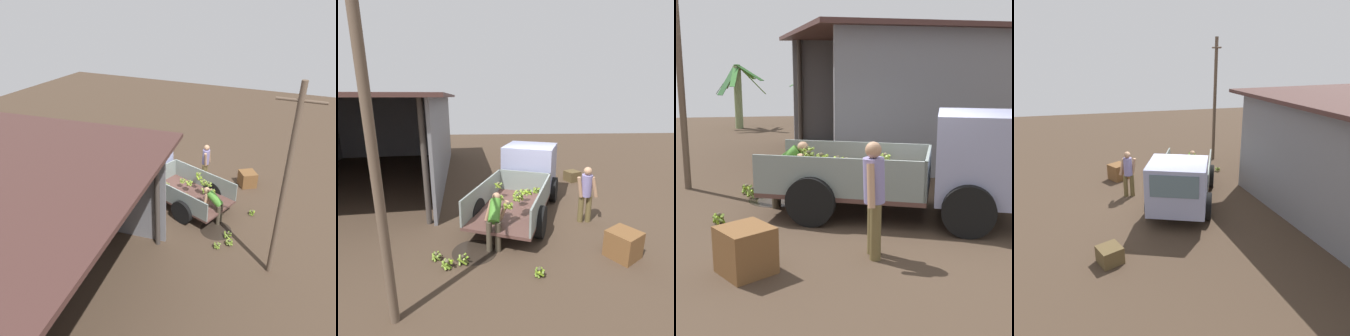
{
  "view_description": "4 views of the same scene",
  "coord_description": "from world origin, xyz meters",
  "views": [
    {
      "loc": [
        -4.42,
        10.46,
        7.19
      ],
      "look_at": [
        -0.08,
        0.43,
        1.37
      ],
      "focal_mm": 35.0,
      "sensor_mm": 36.0,
      "label": 1
    },
    {
      "loc": [
        -7.93,
        1.15,
        3.58
      ],
      "look_at": [
        0.12,
        0.72,
        1.38
      ],
      "focal_mm": 28.0,
      "sensor_mm": 36.0,
      "label": 2
    },
    {
      "loc": [
        -2.27,
        -7.74,
        2.7
      ],
      "look_at": [
        -1.14,
        0.34,
        0.9
      ],
      "focal_mm": 50.0,
      "sensor_mm": 36.0,
      "label": 3
    },
    {
      "loc": [
        10.07,
        -2.21,
        5.04
      ],
      "look_at": [
        -0.44,
        0.31,
        1.11
      ],
      "focal_mm": 35.0,
      "sensor_mm": 36.0,
      "label": 4
    }
  ],
  "objects": [
    {
      "name": "banana_bunch_on_ground_2",
      "position": [
        -3.35,
        0.21,
        0.11
      ],
      "size": [
        0.23,
        0.22,
        0.21
      ],
      "color": "#4B4330",
      "rests_on": "ground"
    },
    {
      "name": "person_worker_loading",
      "position": [
        -2.15,
        1.11,
        0.76
      ],
      "size": [
        0.74,
        0.64,
        1.28
      ],
      "rotation": [
        0.0,
        0.0,
        -0.15
      ],
      "color": "#443B2D",
      "rests_on": "ground"
    },
    {
      "name": "ground",
      "position": [
        0.0,
        0.0,
        0.0
      ],
      "size": [
        36.0,
        36.0,
        0.0
      ],
      "primitive_type": "plane",
      "color": "#423225"
    },
    {
      "name": "banana_bunch_on_ground_3",
      "position": [
        -2.85,
        1.82,
        0.13
      ],
      "size": [
        0.27,
        0.28,
        0.24
      ],
      "color": "#403A29",
      "rests_on": "ground"
    },
    {
      "name": "cargo_truck",
      "position": [
        0.76,
        -0.05,
        1.01
      ],
      "size": [
        4.99,
        3.25,
        1.92
      ],
      "rotation": [
        0.0,
        0.0,
        -0.35
      ],
      "color": "#53352F",
      "rests_on": "ground"
    },
    {
      "name": "person_foreground_visitor",
      "position": [
        -0.98,
        -1.54,
        0.93
      ],
      "size": [
        0.33,
        0.63,
        1.68
      ],
      "rotation": [
        0.0,
        0.0,
        3.11
      ],
      "color": "brown",
      "rests_on": "ground"
    },
    {
      "name": "wooden_crate_1",
      "position": [
        2.91,
        -2.35,
        0.22
      ],
      "size": [
        0.72,
        0.72,
        0.44
      ],
      "primitive_type": "cube",
      "rotation": [
        0.0,
        0.0,
        3.56
      ],
      "color": "brown",
      "rests_on": "ground"
    },
    {
      "name": "banana_bunch_on_ground_0",
      "position": [
        -2.66,
        2.45,
        0.1
      ],
      "size": [
        0.24,
        0.24,
        0.2
      ],
      "color": "brown",
      "rests_on": "ground"
    },
    {
      "name": "mud_patch_0",
      "position": [
        -2.39,
        1.6,
        0.0
      ],
      "size": [
        1.08,
        1.08,
        0.01
      ],
      "primitive_type": "cylinder",
      "color": "black",
      "rests_on": "ground"
    },
    {
      "name": "utility_pole",
      "position": [
        -4.32,
        2.79,
        2.88
      ],
      "size": [
        1.1,
        0.15,
        5.56
      ],
      "color": "brown",
      "rests_on": "ground"
    },
    {
      "name": "wooden_crate_0",
      "position": [
        -2.75,
        -1.83,
        0.32
      ],
      "size": [
        0.88,
        0.88,
        0.63
      ],
      "primitive_type": "cube",
      "rotation": [
        0.0,
        0.0,
        5.3
      ],
      "color": "brown",
      "rests_on": "ground"
    },
    {
      "name": "banana_bunch_on_ground_1",
      "position": [
        -2.98,
        2.15,
        0.12
      ],
      "size": [
        0.26,
        0.26,
        0.22
      ],
      "color": "brown",
      "rests_on": "ground"
    }
  ]
}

